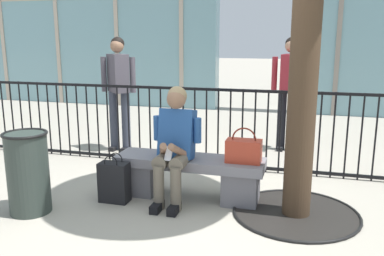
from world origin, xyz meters
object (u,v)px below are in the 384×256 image
(shopping_bag, at_px, (114,182))
(bystander_at_railing, at_px, (290,85))
(seated_person_with_phone, at_px, (175,141))
(stone_bench, at_px, (189,173))
(bystander_further_back, at_px, (119,85))
(trash_can, at_px, (28,172))
(handbag_on_bench, at_px, (244,150))

(shopping_bag, distance_m, bystander_at_railing, 3.16)
(seated_person_with_phone, distance_m, shopping_bag, 0.77)
(stone_bench, bearing_deg, bystander_further_back, 134.78)
(trash_can, bearing_deg, seated_person_with_phone, 27.20)
(stone_bench, height_order, shopping_bag, shopping_bag)
(shopping_bag, height_order, trash_can, trash_can)
(trash_can, bearing_deg, bystander_further_back, 93.24)
(handbag_on_bench, height_order, shopping_bag, handbag_on_bench)
(handbag_on_bench, bearing_deg, seated_person_with_phone, -170.42)
(handbag_on_bench, relative_size, bystander_at_railing, 0.21)
(seated_person_with_phone, bearing_deg, stone_bench, 46.27)
(seated_person_with_phone, distance_m, trash_can, 1.48)
(stone_bench, distance_m, bystander_at_railing, 2.54)
(shopping_bag, height_order, bystander_at_railing, bystander_at_railing)
(handbag_on_bench, distance_m, trash_can, 2.15)
(bystander_at_railing, xyz_separation_m, bystander_further_back, (-2.47, -0.69, 0.00))
(stone_bench, distance_m, seated_person_with_phone, 0.42)
(bystander_at_railing, xyz_separation_m, trash_can, (-2.34, -3.05, -0.58))
(stone_bench, relative_size, seated_person_with_phone, 1.32)
(handbag_on_bench, relative_size, trash_can, 0.45)
(stone_bench, relative_size, bystander_at_railing, 0.94)
(shopping_bag, bearing_deg, handbag_on_bench, 13.67)
(bystander_at_railing, distance_m, trash_can, 3.89)
(bystander_at_railing, height_order, bystander_further_back, same)
(bystander_at_railing, bearing_deg, seated_person_with_phone, -113.63)
(seated_person_with_phone, xyz_separation_m, bystander_at_railing, (1.04, 2.38, 0.35))
(stone_bench, relative_size, shopping_bag, 3.08)
(handbag_on_bench, xyz_separation_m, bystander_at_railing, (0.34, 2.26, 0.43))
(shopping_bag, bearing_deg, bystander_at_railing, 57.44)
(seated_person_with_phone, height_order, bystander_further_back, bystander_further_back)
(handbag_on_bench, bearing_deg, trash_can, -158.57)
(handbag_on_bench, distance_m, shopping_bag, 1.39)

